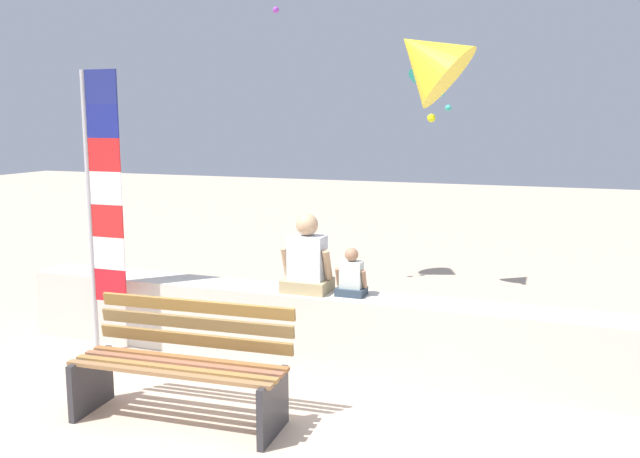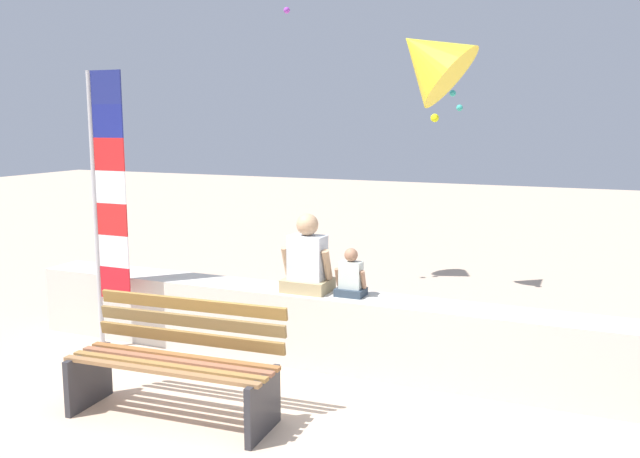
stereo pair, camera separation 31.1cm
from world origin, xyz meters
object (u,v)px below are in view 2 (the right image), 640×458
at_px(park_bench, 177,364).
at_px(flag_banner, 105,197).
at_px(kite_yellow, 428,58).
at_px(person_adult, 307,261).
at_px(person_child, 351,277).
at_px(kite_teal, 440,65).

bearing_deg(park_bench, flag_banner, 145.80).
height_order(flag_banner, kite_yellow, kite_yellow).
xyz_separation_m(flag_banner, kite_yellow, (2.90, 1.02, 1.29)).
xyz_separation_m(person_adult, kite_yellow, (0.97, 0.54, 1.86)).
distance_m(park_bench, person_adult, 1.65).
distance_m(person_adult, flag_banner, 2.07).
relative_size(flag_banner, kite_yellow, 2.66).
xyz_separation_m(person_child, kite_yellow, (0.53, 0.54, 1.97)).
height_order(park_bench, flag_banner, flag_banner).
height_order(park_bench, person_child, person_child).
relative_size(kite_teal, kite_yellow, 0.83).
distance_m(park_bench, kite_teal, 5.24).
xyz_separation_m(park_bench, kite_teal, (0.92, 4.49, 2.54)).
xyz_separation_m(park_bench, person_adult, (0.44, 1.49, 0.56)).
bearing_deg(person_adult, person_child, 0.05).
xyz_separation_m(person_child, flag_banner, (-2.37, -0.47, 0.68)).
bearing_deg(person_child, person_adult, -179.95).
bearing_deg(kite_yellow, person_adult, -150.66).
xyz_separation_m(kite_teal, kite_yellow, (0.49, -2.46, -0.12)).
height_order(kite_teal, kite_yellow, kite_yellow).
bearing_deg(kite_teal, person_child, -90.79).
distance_m(person_child, kite_teal, 3.66).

